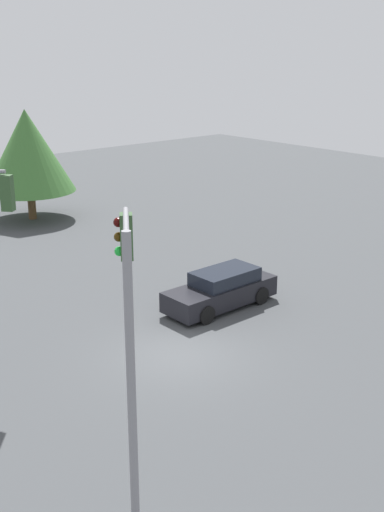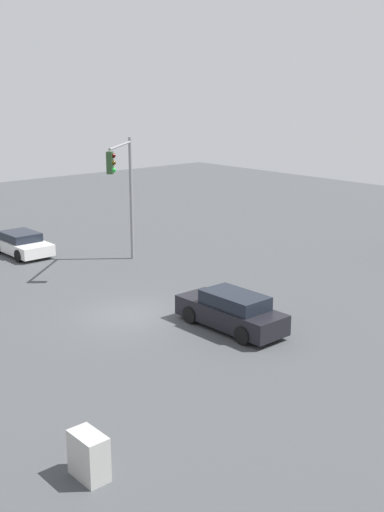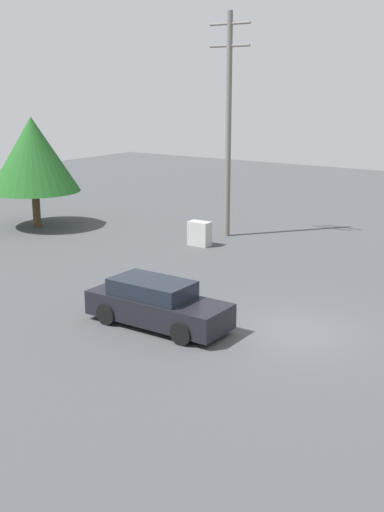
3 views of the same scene
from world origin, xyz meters
The scene contains 4 objects.
ground_plane centered at (0.00, 0.00, 0.00)m, with size 80.00×80.00×0.00m, color #424447.
sedan_dark centered at (3.91, 2.06, 0.73)m, with size 4.78×1.84×1.52m.
traffic_signal_main centered at (-5.48, -4.92, 4.50)m, with size 1.80×2.43×6.70m.
tree_behind centered at (4.87, 19.40, 4.06)m, with size 5.33×5.33×6.44m.
Camera 1 is at (-12.47, -14.88, 9.87)m, focal length 45.00 mm.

